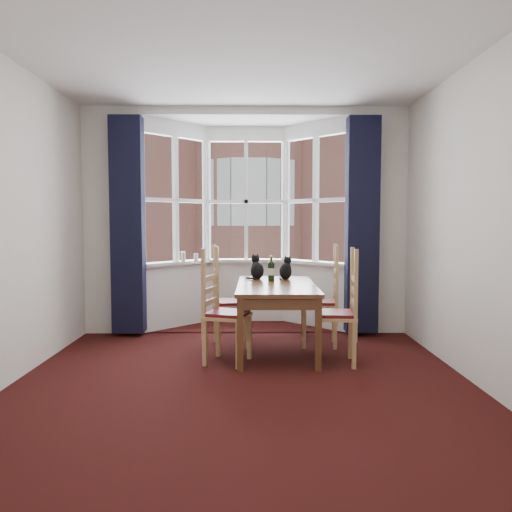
{
  "coord_description": "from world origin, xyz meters",
  "views": [
    {
      "loc": [
        0.08,
        -3.98,
        1.4
      ],
      "look_at": [
        0.12,
        1.05,
        1.05
      ],
      "focal_mm": 35.0,
      "sensor_mm": 36.0,
      "label": 1
    }
  ],
  "objects_px": {
    "cat_left": "(257,269)",
    "cat_right": "(286,270)",
    "chair_left_far": "(223,304)",
    "wine_bottle": "(271,270)",
    "candle_tall": "(183,256)",
    "candle_short": "(196,258)",
    "chair_left_near": "(219,315)",
    "chair_right_far": "(328,304)",
    "dining_table": "(276,291)",
    "chair_right_near": "(344,316)"
  },
  "relations": [
    {
      "from": "cat_left",
      "to": "cat_right",
      "type": "xyz_separation_m",
      "value": [
        0.34,
        -0.01,
        -0.01
      ]
    },
    {
      "from": "chair_left_far",
      "to": "wine_bottle",
      "type": "bearing_deg",
      "value": 1.31
    },
    {
      "from": "candle_tall",
      "to": "candle_short",
      "type": "xyz_separation_m",
      "value": [
        0.17,
        0.03,
        -0.02
      ]
    },
    {
      "from": "chair_left_near",
      "to": "candle_short",
      "type": "relative_size",
      "value": 9.34
    },
    {
      "from": "chair_left_far",
      "to": "chair_right_far",
      "type": "bearing_deg",
      "value": 0.22
    },
    {
      "from": "dining_table",
      "to": "wine_bottle",
      "type": "distance_m",
      "value": 0.33
    },
    {
      "from": "candle_tall",
      "to": "candle_short",
      "type": "bearing_deg",
      "value": 10.12
    },
    {
      "from": "wine_bottle",
      "to": "candle_tall",
      "type": "xyz_separation_m",
      "value": [
        -1.13,
        1.02,
        0.08
      ]
    },
    {
      "from": "chair_left_near",
      "to": "cat_left",
      "type": "relative_size",
      "value": 3.04
    },
    {
      "from": "candle_short",
      "to": "dining_table",
      "type": "bearing_deg",
      "value": -52.3
    },
    {
      "from": "cat_left",
      "to": "candle_tall",
      "type": "height_order",
      "value": "cat_left"
    },
    {
      "from": "chair_left_near",
      "to": "candle_tall",
      "type": "xyz_separation_m",
      "value": [
        -0.58,
        1.68,
        0.46
      ]
    },
    {
      "from": "chair_right_near",
      "to": "cat_left",
      "type": "xyz_separation_m",
      "value": [
        -0.85,
        0.94,
        0.37
      ]
    },
    {
      "from": "dining_table",
      "to": "wine_bottle",
      "type": "relative_size",
      "value": 5.43
    },
    {
      "from": "chair_right_far",
      "to": "wine_bottle",
      "type": "distance_m",
      "value": 0.74
    },
    {
      "from": "cat_left",
      "to": "dining_table",
      "type": "bearing_deg",
      "value": -66.34
    },
    {
      "from": "chair_left_far",
      "to": "chair_right_near",
      "type": "xyz_separation_m",
      "value": [
        1.23,
        -0.72,
        0.0
      ]
    },
    {
      "from": "chair_left_far",
      "to": "chair_right_far",
      "type": "relative_size",
      "value": 1.0
    },
    {
      "from": "candle_tall",
      "to": "candle_short",
      "type": "relative_size",
      "value": 1.34
    },
    {
      "from": "chair_left_far",
      "to": "cat_left",
      "type": "xyz_separation_m",
      "value": [
        0.38,
        0.22,
        0.37
      ]
    },
    {
      "from": "candle_tall",
      "to": "chair_left_far",
      "type": "bearing_deg",
      "value": -60.26
    },
    {
      "from": "chair_right_near",
      "to": "candle_tall",
      "type": "relative_size",
      "value": 6.96
    },
    {
      "from": "chair_right_near",
      "to": "cat_right",
      "type": "distance_m",
      "value": 1.12
    },
    {
      "from": "chair_left_near",
      "to": "cat_left",
      "type": "xyz_separation_m",
      "value": [
        0.39,
        0.87,
        0.37
      ]
    },
    {
      "from": "chair_right_far",
      "to": "wine_bottle",
      "type": "height_order",
      "value": "wine_bottle"
    },
    {
      "from": "chair_left_near",
      "to": "cat_right",
      "type": "xyz_separation_m",
      "value": [
        0.72,
        0.86,
        0.36
      ]
    },
    {
      "from": "chair_right_near",
      "to": "chair_left_near",
      "type": "bearing_deg",
      "value": 176.75
    },
    {
      "from": "chair_right_far",
      "to": "chair_left_far",
      "type": "bearing_deg",
      "value": -179.78
    },
    {
      "from": "dining_table",
      "to": "cat_left",
      "type": "bearing_deg",
      "value": 113.66
    },
    {
      "from": "cat_left",
      "to": "candle_tall",
      "type": "relative_size",
      "value": 2.29
    },
    {
      "from": "dining_table",
      "to": "candle_short",
      "type": "bearing_deg",
      "value": 127.7
    },
    {
      "from": "dining_table",
      "to": "candle_tall",
      "type": "xyz_separation_m",
      "value": [
        -1.17,
        1.27,
        0.29
      ]
    },
    {
      "from": "chair_left_near",
      "to": "wine_bottle",
      "type": "height_order",
      "value": "wine_bottle"
    },
    {
      "from": "cat_right",
      "to": "candle_short",
      "type": "height_order",
      "value": "cat_right"
    },
    {
      "from": "chair_right_far",
      "to": "cat_right",
      "type": "height_order",
      "value": "cat_right"
    },
    {
      "from": "chair_left_far",
      "to": "candle_short",
      "type": "distance_m",
      "value": 1.23
    },
    {
      "from": "cat_left",
      "to": "cat_right",
      "type": "height_order",
      "value": "cat_left"
    },
    {
      "from": "dining_table",
      "to": "chair_right_far",
      "type": "xyz_separation_m",
      "value": [
        0.59,
        0.24,
        -0.18
      ]
    },
    {
      "from": "cat_left",
      "to": "wine_bottle",
      "type": "relative_size",
      "value": 1.06
    },
    {
      "from": "chair_left_near",
      "to": "wine_bottle",
      "type": "distance_m",
      "value": 0.94
    },
    {
      "from": "wine_bottle",
      "to": "candle_short",
      "type": "height_order",
      "value": "wine_bottle"
    },
    {
      "from": "dining_table",
      "to": "cat_right",
      "type": "xyz_separation_m",
      "value": [
        0.13,
        0.46,
        0.19
      ]
    },
    {
      "from": "dining_table",
      "to": "chair_right_far",
      "type": "height_order",
      "value": "chair_right_far"
    },
    {
      "from": "cat_left",
      "to": "candle_tall",
      "type": "xyz_separation_m",
      "value": [
        -0.97,
        0.81,
        0.09
      ]
    },
    {
      "from": "cat_left",
      "to": "candle_short",
      "type": "xyz_separation_m",
      "value": [
        -0.8,
        0.84,
        0.08
      ]
    },
    {
      "from": "chair_left_far",
      "to": "wine_bottle",
      "type": "height_order",
      "value": "wine_bottle"
    },
    {
      "from": "chair_right_far",
      "to": "candle_tall",
      "type": "distance_m",
      "value": 2.09
    },
    {
      "from": "cat_left",
      "to": "candle_tall",
      "type": "bearing_deg",
      "value": 140.25
    },
    {
      "from": "chair_left_far",
      "to": "candle_short",
      "type": "height_order",
      "value": "candle_short"
    },
    {
      "from": "candle_short",
      "to": "candle_tall",
      "type": "bearing_deg",
      "value": -169.88
    }
  ]
}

